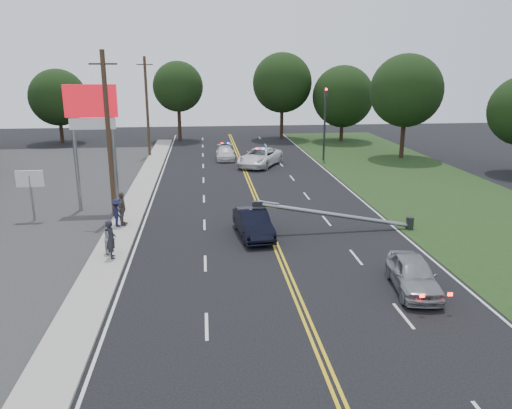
{
  "coord_description": "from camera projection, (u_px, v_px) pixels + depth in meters",
  "views": [
    {
      "loc": [
        -3.63,
        -18.3,
        9.12
      ],
      "look_at": [
        -0.82,
        8.09,
        1.7
      ],
      "focal_mm": 35.0,
      "sensor_mm": 36.0,
      "label": 1
    }
  ],
  "objects": [
    {
      "name": "tree_8",
      "position": [
        343.0,
        97.0,
        61.0
      ],
      "size": [
        7.47,
        7.47,
        9.18
      ],
      "color": "black",
      "rests_on": "ground"
    },
    {
      "name": "tree_9",
      "position": [
        406.0,
        91.0,
        49.22
      ],
      "size": [
        7.15,
        7.15,
        10.28
      ],
      "color": "black",
      "rests_on": "ground"
    },
    {
      "name": "utility_pole_far",
      "position": [
        147.0,
        107.0,
        50.61
      ],
      "size": [
        1.6,
        0.28,
        10.0
      ],
      "color": "#382619",
      "rests_on": "ground"
    },
    {
      "name": "waiting_sedan",
      "position": [
        413.0,
        274.0,
        20.8
      ],
      "size": [
        2.22,
        4.33,
        1.41
      ],
      "primitive_type": "imported",
      "rotation": [
        0.0,
        0.0,
        -0.14
      ],
      "color": "gray",
      "rests_on": "ground"
    },
    {
      "name": "tree_5",
      "position": [
        58.0,
        97.0,
        59.47
      ],
      "size": [
        6.69,
        6.69,
        8.77
      ],
      "color": "black",
      "rests_on": "ground"
    },
    {
      "name": "bystander_d",
      "position": [
        122.0,
        209.0,
        28.86
      ],
      "size": [
        0.61,
        1.21,
        1.99
      ],
      "primitive_type": "imported",
      "rotation": [
        0.0,
        0.0,
        1.46
      ],
      "color": "#5F534C",
      "rests_on": "sidewalk"
    },
    {
      "name": "utility_pole_mid",
      "position": [
        109.0,
        136.0,
        29.54
      ],
      "size": [
        1.6,
        0.28,
        10.0
      ],
      "color": "#382619",
      "rests_on": "ground"
    },
    {
      "name": "ground",
      "position": [
        297.0,
        297.0,
        20.35
      ],
      "size": [
        120.0,
        120.0,
        0.0
      ],
      "primitive_type": "plane",
      "color": "black",
      "rests_on": "ground"
    },
    {
      "name": "emergency_b",
      "position": [
        225.0,
        153.0,
        49.93
      ],
      "size": [
        1.81,
        4.39,
        1.27
      ],
      "primitive_type": "imported",
      "rotation": [
        0.0,
        0.0,
        -0.01
      ],
      "color": "silver",
      "rests_on": "ground"
    },
    {
      "name": "bystander_c",
      "position": [
        117.0,
        213.0,
        28.72
      ],
      "size": [
        1.01,
        1.21,
        1.62
      ],
      "primitive_type": "imported",
      "rotation": [
        0.0,
        0.0,
        2.04
      ],
      "color": "#17193B",
      "rests_on": "sidewalk"
    },
    {
      "name": "traffic_signal",
      "position": [
        325.0,
        117.0,
        48.79
      ],
      "size": [
        0.28,
        0.41,
        7.05
      ],
      "color": "#2D2D30",
      "rests_on": "ground"
    },
    {
      "name": "crashed_sedan",
      "position": [
        253.0,
        223.0,
        27.39
      ],
      "size": [
        2.06,
        4.65,
        1.48
      ],
      "primitive_type": "imported",
      "rotation": [
        0.0,
        0.0,
        0.11
      ],
      "color": "black",
      "rests_on": "ground"
    },
    {
      "name": "bystander_a",
      "position": [
        111.0,
        239.0,
        23.95
      ],
      "size": [
        0.61,
        0.79,
        1.9
      ],
      "primitive_type": "imported",
      "rotation": [
        0.0,
        0.0,
        1.82
      ],
      "color": "#232229",
      "rests_on": "sidewalk"
    },
    {
      "name": "grass_verge",
      "position": [
        479.0,
        216.0,
        31.3
      ],
      "size": [
        12.0,
        80.0,
        0.01
      ],
      "primitive_type": "cube",
      "color": "#1A3414",
      "rests_on": "ground"
    },
    {
      "name": "sidewalk",
      "position": [
        123.0,
        227.0,
        29.06
      ],
      "size": [
        1.8,
        70.0,
        0.12
      ],
      "primitive_type": "cube",
      "color": "#A7A297",
      "rests_on": "ground"
    },
    {
      "name": "tree_7",
      "position": [
        282.0,
        83.0,
        62.47
      ],
      "size": [
        7.44,
        7.44,
        10.72
      ],
      "color": "black",
      "rests_on": "ground"
    },
    {
      "name": "bystander_b",
      "position": [
        110.0,
        237.0,
        24.63
      ],
      "size": [
        0.76,
        0.89,
        1.61
      ],
      "primitive_type": "imported",
      "rotation": [
        0.0,
        0.0,
        1.37
      ],
      "color": "#A6A6AB",
      "rests_on": "sidewalk"
    },
    {
      "name": "fallen_streetlight",
      "position": [
        344.0,
        216.0,
        28.19
      ],
      "size": [
        9.36,
        0.44,
        1.91
      ],
      "color": "#2D2D30",
      "rests_on": "ground"
    },
    {
      "name": "emergency_a",
      "position": [
        260.0,
        157.0,
        46.65
      ],
      "size": [
        5.23,
        6.55,
        1.66
      ],
      "primitive_type": "imported",
      "rotation": [
        0.0,
        0.0,
        -0.49
      ],
      "color": "white",
      "rests_on": "ground"
    },
    {
      "name": "centerline_yellow",
      "position": [
        266.0,
        223.0,
        29.93
      ],
      "size": [
        0.36,
        80.0,
        0.0
      ],
      "primitive_type": "cube",
      "color": "gold",
      "rests_on": "ground"
    },
    {
      "name": "tree_6",
      "position": [
        178.0,
        87.0,
        61.15
      ],
      "size": [
        6.14,
        6.14,
        9.68
      ],
      "color": "black",
      "rests_on": "ground"
    },
    {
      "name": "pylon_sign",
      "position": [
        92.0,
        117.0,
        31.07
      ],
      "size": [
        3.2,
        0.35,
        8.0
      ],
      "color": "gray",
      "rests_on": "ground"
    },
    {
      "name": "small_sign",
      "position": [
        30.0,
        183.0,
        29.79
      ],
      "size": [
        1.6,
        0.14,
        3.1
      ],
      "color": "gray",
      "rests_on": "ground"
    }
  ]
}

